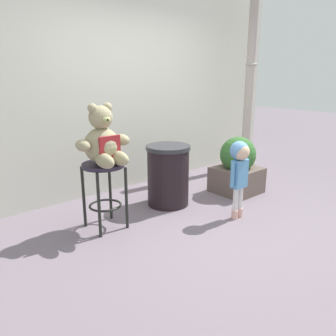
# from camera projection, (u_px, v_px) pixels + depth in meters

# --- Properties ---
(ground_plane) EXTENTS (24.00, 24.00, 0.00)m
(ground_plane) POSITION_uv_depth(u_px,v_px,m) (220.00, 225.00, 3.68)
(ground_plane) COLOR slate
(building_wall) EXTENTS (6.05, 0.30, 3.88)m
(building_wall) POSITION_uv_depth(u_px,v_px,m) (119.00, 48.00, 4.54)
(building_wall) COLOR silver
(building_wall) RESTS_ON ground_plane
(bar_stool_with_teddy) EXTENTS (0.43, 0.43, 0.72)m
(bar_stool_with_teddy) POSITION_uv_depth(u_px,v_px,m) (104.00, 181.00, 3.49)
(bar_stool_with_teddy) COLOR #271F2F
(bar_stool_with_teddy) RESTS_ON ground_plane
(teddy_bear) EXTENTS (0.58, 0.52, 0.61)m
(teddy_bear) POSITION_uv_depth(u_px,v_px,m) (103.00, 142.00, 3.36)
(teddy_bear) COLOR #9A906B
(teddy_bear) RESTS_ON bar_stool_with_teddy
(child_walking) EXTENTS (0.28, 0.23, 0.90)m
(child_walking) POSITION_uv_depth(u_px,v_px,m) (240.00, 163.00, 3.70)
(child_walking) COLOR #DDA598
(child_walking) RESTS_ON ground_plane
(trash_bin) EXTENTS (0.55, 0.55, 0.76)m
(trash_bin) POSITION_uv_depth(u_px,v_px,m) (168.00, 175.00, 4.17)
(trash_bin) COLOR black
(trash_bin) RESTS_ON ground_plane
(lamppost) EXTENTS (0.36, 0.36, 3.03)m
(lamppost) POSITION_uv_depth(u_px,v_px,m) (249.00, 98.00, 5.61)
(lamppost) COLOR #A7B19B
(lamppost) RESTS_ON ground_plane
(planter_with_shrub) EXTENTS (0.58, 0.58, 0.78)m
(planter_with_shrub) POSITION_uv_depth(u_px,v_px,m) (237.00, 167.00, 4.62)
(planter_with_shrub) COLOR brown
(planter_with_shrub) RESTS_ON ground_plane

